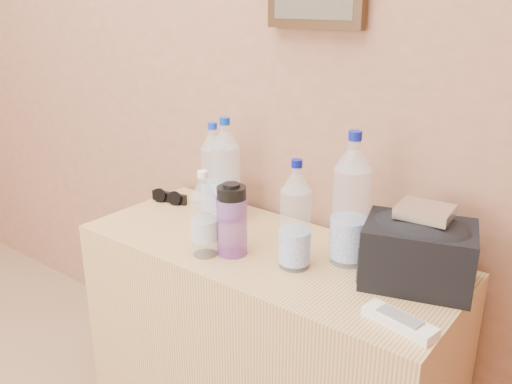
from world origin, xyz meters
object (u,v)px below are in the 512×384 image
foil_packet (425,211)px  pet_small (204,219)px  pet_large_b (214,174)px  toiletry_bag (418,251)px  sunglasses (170,197)px  pet_large_a (226,176)px  dresser (264,350)px  nalgene_bottle (232,220)px  pet_large_d (295,221)px  ac_remote (399,322)px  pet_large_c (351,206)px

foil_packet → pet_small: bearing=-158.2°
pet_large_b → toiletry_bag: 0.71m
sunglasses → pet_large_b: bearing=-3.2°
pet_large_a → dresser: bearing=-23.0°
nalgene_bottle → sunglasses: 0.47m
pet_large_a → toiletry_bag: (0.64, -0.03, -0.06)m
pet_large_b → pet_large_d: pet_large_b is taller
dresser → pet_large_d: pet_large_d is taller
pet_large_d → foil_packet: (0.29, 0.12, 0.06)m
pet_small → sunglasses: 0.44m
dresser → pet_large_d: (0.13, -0.04, 0.47)m
nalgene_bottle → pet_large_a: bearing=134.3°
pet_small → dresser: bearing=51.4°
pet_small → ac_remote: (0.57, -0.00, -0.09)m
ac_remote → toiletry_bag: bearing=113.7°
ac_remote → pet_large_d: bearing=175.2°
dresser → toiletry_bag: (0.42, 0.07, 0.43)m
pet_large_a → toiletry_bag: pet_large_a is taller
pet_large_b → nalgene_bottle: (0.24, -0.19, -0.03)m
pet_large_c → ac_remote: bearing=-40.6°
ac_remote → foil_packet: (-0.04, 0.21, 0.18)m
pet_large_c → nalgene_bottle: bearing=-151.0°
pet_large_d → ac_remote: pet_large_d is taller
dresser → pet_large_c: size_ratio=3.07×
pet_large_b → pet_large_d: size_ratio=1.03×
pet_large_c → sunglasses: pet_large_c is taller
pet_large_a → pet_small: 0.26m
pet_large_a → nalgene_bottle: (0.17, -0.18, -0.05)m
dresser → sunglasses: size_ratio=8.14×
sunglasses → foil_packet: foil_packet is taller
sunglasses → ac_remote: bearing=-23.7°
pet_large_b → ac_remote: 0.80m
pet_large_c → toiletry_bag: size_ratio=1.38×
dresser → toiletry_bag: bearing=9.5°
pet_large_d → toiletry_bag: bearing=20.8°
foil_packet → toiletry_bag: bearing=-105.1°
pet_large_d → toiletry_bag: 0.31m
nalgene_bottle → ac_remote: size_ratio=1.23×
foil_packet → ac_remote: bearing=-78.0°
pet_large_c → nalgene_bottle: pet_large_c is taller
pet_small → toiletry_bag: (0.52, 0.20, -0.02)m
pet_small → nalgene_bottle: size_ratio=1.18×
sunglasses → ac_remote: (0.94, -0.22, -0.01)m
pet_small → pet_large_c: bearing=31.6°
pet_large_c → toiletry_bag: bearing=-0.4°
nalgene_bottle → ac_remote: nalgene_bottle is taller
pet_large_c → foil_packet: 0.20m
dresser → pet_large_c: (0.23, 0.07, 0.50)m
pet_large_d → nalgene_bottle: (-0.18, -0.04, -0.03)m
dresser → toiletry_bag: 0.60m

